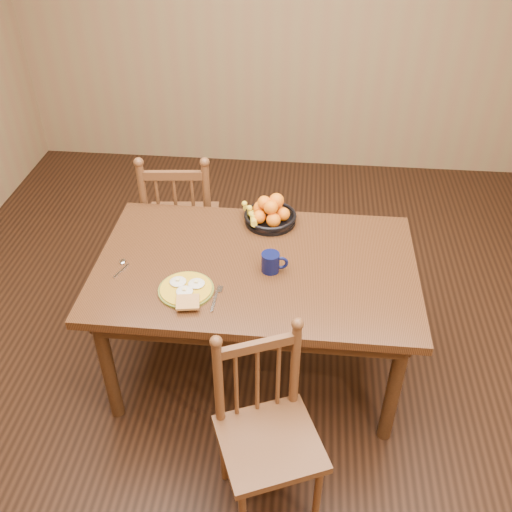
# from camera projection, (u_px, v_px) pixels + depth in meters

# --- Properties ---
(room) EXTENTS (4.52, 5.02, 2.72)m
(room) POSITION_uv_depth(u_px,v_px,m) (256.00, 156.00, 2.48)
(room) COLOR black
(room) RESTS_ON ground
(dining_table) EXTENTS (1.60, 1.00, 0.75)m
(dining_table) POSITION_uv_depth(u_px,v_px,m) (256.00, 277.00, 2.90)
(dining_table) COLOR black
(dining_table) RESTS_ON ground
(chair_far) EXTENTS (0.49, 0.48, 1.00)m
(chair_far) POSITION_uv_depth(u_px,v_px,m) (182.00, 223.00, 3.61)
(chair_far) COLOR #4D2F17
(chair_far) RESTS_ON ground
(chair_near) EXTENTS (0.53, 0.52, 0.91)m
(chair_near) POSITION_uv_depth(u_px,v_px,m) (267.00, 433.00, 2.42)
(chair_near) COLOR #4D2F17
(chair_near) RESTS_ON ground
(breakfast_plate) EXTENTS (0.26, 0.30, 0.04)m
(breakfast_plate) POSITION_uv_depth(u_px,v_px,m) (186.00, 290.00, 2.67)
(breakfast_plate) COLOR #59601E
(breakfast_plate) RESTS_ON dining_table
(fork) EXTENTS (0.03, 0.18, 0.00)m
(fork) POSITION_uv_depth(u_px,v_px,m) (216.00, 297.00, 2.65)
(fork) COLOR silver
(fork) RESTS_ON dining_table
(spoon) EXTENTS (0.06, 0.16, 0.01)m
(spoon) POSITION_uv_depth(u_px,v_px,m) (122.00, 264.00, 2.84)
(spoon) COLOR silver
(spoon) RESTS_ON dining_table
(coffee_mug) EXTENTS (0.13, 0.09, 0.10)m
(coffee_mug) POSITION_uv_depth(u_px,v_px,m) (271.00, 262.00, 2.78)
(coffee_mug) COLOR black
(coffee_mug) RESTS_ON dining_table
(juice_glass) EXTENTS (0.06, 0.06, 0.09)m
(juice_glass) POSITION_uv_depth(u_px,v_px,m) (268.00, 261.00, 2.80)
(juice_glass) COLOR silver
(juice_glass) RESTS_ON dining_table
(fruit_bowl) EXTENTS (0.32, 0.29, 0.17)m
(fruit_bowl) POSITION_uv_depth(u_px,v_px,m) (269.00, 214.00, 3.11)
(fruit_bowl) COLOR black
(fruit_bowl) RESTS_ON dining_table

